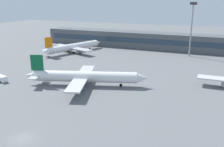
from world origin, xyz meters
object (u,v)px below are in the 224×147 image
Objects in this scene: airplane_near at (85,77)px; airplane_far at (74,47)px; floodlight_tower_west at (192,26)px; service_van_white at (1,78)px.

airplane_far is (-30.96, 44.48, -0.10)m from airplane_near.
floodlight_tower_west reaches higher than airplane_far.
airplane_near is 1.53× the size of floodlight_tower_west.
floodlight_tower_west is at bearing 50.11° from service_van_white.
floodlight_tower_west reaches higher than service_van_white.
service_van_white is (2.25, -51.83, -1.83)m from airplane_far.
service_van_white is 86.61m from floodlight_tower_west.
airplane_far is 51.91m from service_van_white.
airplane_far is at bearing 124.84° from airplane_near.
airplane_near reaches higher than airplane_far.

